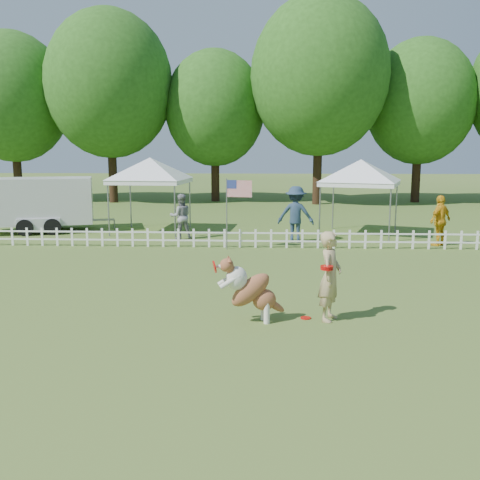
# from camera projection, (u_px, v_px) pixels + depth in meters

# --- Properties ---
(ground) EXTENTS (120.00, 120.00, 0.00)m
(ground) POSITION_uv_depth(u_px,v_px,m) (261.00, 314.00, 10.31)
(ground) COLOR #32571B
(ground) RESTS_ON ground
(picket_fence) EXTENTS (22.00, 0.08, 0.60)m
(picket_fence) POSITION_uv_depth(u_px,v_px,m) (263.00, 239.00, 17.15)
(picket_fence) COLOR white
(picket_fence) RESTS_ON ground
(handler) EXTENTS (0.60, 0.71, 1.67)m
(handler) POSITION_uv_depth(u_px,v_px,m) (330.00, 276.00, 9.80)
(handler) COLOR tan
(handler) RESTS_ON ground
(dog) EXTENTS (1.26, 0.69, 1.23)m
(dog) POSITION_uv_depth(u_px,v_px,m) (252.00, 290.00, 9.69)
(dog) COLOR brown
(dog) RESTS_ON ground
(frisbee_on_turf) EXTENTS (0.24, 0.24, 0.02)m
(frisbee_on_turf) POSITION_uv_depth(u_px,v_px,m) (306.00, 318.00, 10.02)
(frisbee_on_turf) COLOR red
(frisbee_on_turf) RESTS_ON ground
(canopy_tent_left) EXTENTS (2.87, 2.87, 2.77)m
(canopy_tent_left) POSITION_uv_depth(u_px,v_px,m) (151.00, 196.00, 20.29)
(canopy_tent_left) COLOR white
(canopy_tent_left) RESTS_ON ground
(canopy_tent_right) EXTENTS (3.31, 3.31, 2.71)m
(canopy_tent_right) POSITION_uv_depth(u_px,v_px,m) (360.00, 198.00, 19.57)
(canopy_tent_right) COLOR white
(canopy_tent_right) RESTS_ON ground
(cargo_trailer) EXTENTS (5.19, 3.41, 2.10)m
(cargo_trailer) POSITION_uv_depth(u_px,v_px,m) (40.00, 204.00, 20.42)
(cargo_trailer) COLOR silver
(cargo_trailer) RESTS_ON ground
(flag_pole) EXTENTS (0.86, 0.23, 2.24)m
(flag_pole) POSITION_uv_depth(u_px,v_px,m) (227.00, 214.00, 16.78)
(flag_pole) COLOR gray
(flag_pole) RESTS_ON ground
(spectator_a) EXTENTS (0.92, 0.80, 1.59)m
(spectator_a) POSITION_uv_depth(u_px,v_px,m) (181.00, 216.00, 18.79)
(spectator_a) COLOR gray
(spectator_a) RESTS_ON ground
(spectator_b) EXTENTS (1.33, 0.90, 1.91)m
(spectator_b) POSITION_uv_depth(u_px,v_px,m) (296.00, 214.00, 18.10)
(spectator_b) COLOR #25394F
(spectator_b) RESTS_ON ground
(spectator_c) EXTENTS (1.02, 0.92, 1.67)m
(spectator_c) POSITION_uv_depth(u_px,v_px,m) (440.00, 221.00, 17.45)
(spectator_c) COLOR gold
(spectator_c) RESTS_ON ground
(tree_far_left) EXTENTS (6.60, 6.60, 11.00)m
(tree_far_left) POSITION_uv_depth(u_px,v_px,m) (13.00, 109.00, 31.76)
(tree_far_left) COLOR #255117
(tree_far_left) RESTS_ON ground
(tree_left) EXTENTS (7.40, 7.40, 12.00)m
(tree_left) POSITION_uv_depth(u_px,v_px,m) (110.00, 99.00, 30.90)
(tree_left) COLOR #255117
(tree_left) RESTS_ON ground
(tree_center_left) EXTENTS (6.00, 6.00, 9.80)m
(tree_center_left) POSITION_uv_depth(u_px,v_px,m) (215.00, 119.00, 31.79)
(tree_center_left) COLOR #255117
(tree_center_left) RESTS_ON ground
(tree_center_right) EXTENTS (7.60, 7.60, 12.60)m
(tree_center_right) POSITION_uv_depth(u_px,v_px,m) (319.00, 92.00, 29.79)
(tree_center_right) COLOR #255117
(tree_center_right) RESTS_ON ground
(tree_right) EXTENTS (6.20, 6.20, 10.40)m
(tree_right) POSITION_uv_depth(u_px,v_px,m) (419.00, 113.00, 31.16)
(tree_right) COLOR #255117
(tree_right) RESTS_ON ground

